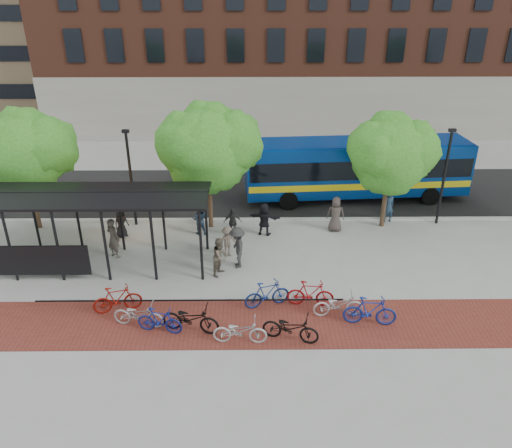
{
  "coord_description": "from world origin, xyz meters",
  "views": [
    {
      "loc": [
        -0.87,
        -20.26,
        11.65
      ],
      "look_at": [
        -0.67,
        0.29,
        1.6
      ],
      "focal_mm": 35.0,
      "sensor_mm": 36.0,
      "label": 1
    }
  ],
  "objects_px": {
    "bike_8": "(291,328)",
    "bike_9": "(310,294)",
    "bus_shelter": "(83,204)",
    "pedestrian_8": "(220,256)",
    "pedestrian_0": "(121,222)",
    "lamp_post_left": "(131,176)",
    "pedestrian_7": "(388,206)",
    "pedestrian_1": "(113,238)",
    "bike_1": "(117,299)",
    "pedestrian_5": "(264,219)",
    "bike_3": "(159,320)",
    "pedestrian_9": "(237,247)",
    "bike_10": "(338,305)",
    "pedestrian_3": "(228,242)",
    "bike_2": "(138,314)",
    "bike_11": "(370,311)",
    "pedestrian_4": "(232,222)",
    "bike_6": "(240,331)",
    "pedestrian_6": "(336,214)",
    "bike_7": "(267,294)",
    "tree_c": "(392,152)",
    "bike_4": "(191,318)",
    "lamp_post_right": "(445,175)",
    "pedestrian_2": "(200,219)",
    "tree_a": "(26,149)",
    "bus": "(356,166)",
    "tree_b": "(210,144)"
  },
  "relations": [
    {
      "from": "bike_2",
      "to": "pedestrian_1",
      "type": "height_order",
      "value": "pedestrian_1"
    },
    {
      "from": "lamp_post_left",
      "to": "pedestrian_7",
      "type": "xyz_separation_m",
      "value": [
        13.39,
        0.2,
        -1.85
      ]
    },
    {
      "from": "pedestrian_1",
      "to": "bike_1",
      "type": "bearing_deg",
      "value": 139.71
    },
    {
      "from": "bike_2",
      "to": "bike_11",
      "type": "distance_m",
      "value": 8.61
    },
    {
      "from": "pedestrian_5",
      "to": "pedestrian_4",
      "type": "bearing_deg",
      "value": 21.45
    },
    {
      "from": "pedestrian_3",
      "to": "pedestrian_6",
      "type": "distance_m",
      "value": 6.01
    },
    {
      "from": "pedestrian_1",
      "to": "pedestrian_3",
      "type": "height_order",
      "value": "pedestrian_1"
    },
    {
      "from": "bike_3",
      "to": "pedestrian_2",
      "type": "height_order",
      "value": "pedestrian_2"
    },
    {
      "from": "pedestrian_3",
      "to": "pedestrian_7",
      "type": "bearing_deg",
      "value": -2.36
    },
    {
      "from": "lamp_post_left",
      "to": "bike_11",
      "type": "height_order",
      "value": "lamp_post_left"
    },
    {
      "from": "bus_shelter",
      "to": "tree_a",
      "type": "height_order",
      "value": "tree_a"
    },
    {
      "from": "lamp_post_right",
      "to": "bike_10",
      "type": "distance_m",
      "value": 10.69
    },
    {
      "from": "lamp_post_right",
      "to": "bike_7",
      "type": "bearing_deg",
      "value": -141.21
    },
    {
      "from": "tree_c",
      "to": "bike_4",
      "type": "height_order",
      "value": "tree_c"
    },
    {
      "from": "bike_11",
      "to": "pedestrian_8",
      "type": "relative_size",
      "value": 1.13
    },
    {
      "from": "bus",
      "to": "pedestrian_4",
      "type": "xyz_separation_m",
      "value": [
        -7.05,
        -4.92,
        -1.22
      ]
    },
    {
      "from": "pedestrian_6",
      "to": "pedestrian_7",
      "type": "distance_m",
      "value": 3.13
    },
    {
      "from": "bike_1",
      "to": "lamp_post_left",
      "type": "bearing_deg",
      "value": -9.49
    },
    {
      "from": "bike_10",
      "to": "pedestrian_3",
      "type": "relative_size",
      "value": 1.26
    },
    {
      "from": "bike_11",
      "to": "pedestrian_5",
      "type": "xyz_separation_m",
      "value": [
        -3.74,
        7.44,
        0.26
      ]
    },
    {
      "from": "bike_11",
      "to": "pedestrian_4",
      "type": "height_order",
      "value": "pedestrian_4"
    },
    {
      "from": "lamp_post_left",
      "to": "bike_8",
      "type": "xyz_separation_m",
      "value": [
        7.5,
        -9.56,
        -2.21
      ]
    },
    {
      "from": "bus_shelter",
      "to": "pedestrian_6",
      "type": "relative_size",
      "value": 5.71
    },
    {
      "from": "bike_1",
      "to": "pedestrian_6",
      "type": "distance_m",
      "value": 11.77
    },
    {
      "from": "bike_8",
      "to": "pedestrian_2",
      "type": "bearing_deg",
      "value": 41.6
    },
    {
      "from": "pedestrian_3",
      "to": "pedestrian_4",
      "type": "xyz_separation_m",
      "value": [
        0.15,
        2.06,
        0.0
      ]
    },
    {
      "from": "bike_9",
      "to": "pedestrian_5",
      "type": "bearing_deg",
      "value": 21.03
    },
    {
      "from": "lamp_post_left",
      "to": "lamp_post_right",
      "type": "relative_size",
      "value": 1.0
    },
    {
      "from": "bus_shelter",
      "to": "pedestrian_8",
      "type": "relative_size",
      "value": 6.05
    },
    {
      "from": "bike_2",
      "to": "pedestrian_4",
      "type": "distance_m",
      "value": 8.0
    },
    {
      "from": "tree_b",
      "to": "pedestrian_8",
      "type": "bearing_deg",
      "value": -81.96
    },
    {
      "from": "pedestrian_1",
      "to": "bike_10",
      "type": "bearing_deg",
      "value": -171.3
    },
    {
      "from": "bike_11",
      "to": "pedestrian_1",
      "type": "bearing_deg",
      "value": 70.44
    },
    {
      "from": "lamp_post_left",
      "to": "pedestrian_7",
      "type": "bearing_deg",
      "value": 0.86
    },
    {
      "from": "tree_a",
      "to": "pedestrian_0",
      "type": "relative_size",
      "value": 3.97
    },
    {
      "from": "tree_c",
      "to": "lamp_post_left",
      "type": "distance_m",
      "value": 13.16
    },
    {
      "from": "tree_b",
      "to": "bike_9",
      "type": "height_order",
      "value": "tree_b"
    },
    {
      "from": "bike_9",
      "to": "bike_10",
      "type": "bearing_deg",
      "value": -118.54
    },
    {
      "from": "bike_7",
      "to": "pedestrian_7",
      "type": "height_order",
      "value": "pedestrian_7"
    },
    {
      "from": "bike_4",
      "to": "bike_2",
      "type": "bearing_deg",
      "value": 92.41
    },
    {
      "from": "bike_3",
      "to": "pedestrian_9",
      "type": "distance_m",
      "value": 5.43
    },
    {
      "from": "bike_8",
      "to": "bike_9",
      "type": "distance_m",
      "value": 2.32
    },
    {
      "from": "bike_4",
      "to": "bike_6",
      "type": "bearing_deg",
      "value": -97.48
    },
    {
      "from": "bike_7",
      "to": "pedestrian_6",
      "type": "relative_size",
      "value": 1.01
    },
    {
      "from": "bike_8",
      "to": "pedestrian_0",
      "type": "height_order",
      "value": "pedestrian_0"
    },
    {
      "from": "pedestrian_4",
      "to": "pedestrian_5",
      "type": "xyz_separation_m",
      "value": [
        1.6,
        0.15,
        0.09
      ]
    },
    {
      "from": "bike_7",
      "to": "pedestrian_3",
      "type": "xyz_separation_m",
      "value": [
        -1.7,
        4.01,
        0.2
      ]
    },
    {
      "from": "lamp_post_left",
      "to": "pedestrian_3",
      "type": "relative_size",
      "value": 3.36
    },
    {
      "from": "tree_c",
      "to": "bike_10",
      "type": "height_order",
      "value": "tree_c"
    },
    {
      "from": "bike_6",
      "to": "pedestrian_9",
      "type": "bearing_deg",
      "value": 5.3
    }
  ]
}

